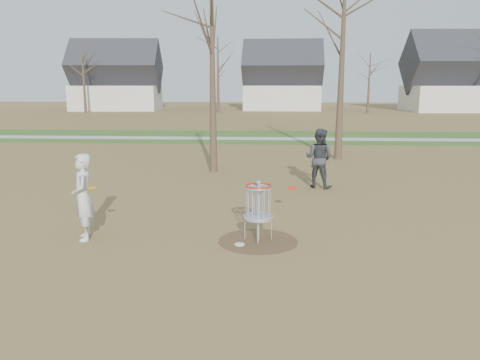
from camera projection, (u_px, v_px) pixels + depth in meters
The scene contains 11 objects.
ground at pixel (258, 241), 10.57m from camera, with size 160.00×160.00×0.00m, color brown.
green_band at pixel (265, 137), 31.10m from camera, with size 160.00×8.00×0.01m, color #2D5119.
footpath at pixel (265, 139), 30.12m from camera, with size 160.00×1.50×0.01m, color #9E9E99.
dirt_circle at pixel (258, 241), 10.57m from camera, with size 1.80×1.80×0.01m, color #47331E.
player_standing at pixel (83, 197), 10.53m from camera, with size 0.72×0.47×1.97m, color silver.
player_throwing at pixel (319, 158), 15.87m from camera, with size 0.98×0.76×2.02m, color #323438.
disc_grounded at pixel (240, 244), 10.31m from camera, with size 0.22×0.22×0.02m, color white.
discs_in_play at pixel (206, 188), 11.41m from camera, with size 4.74×2.53×0.50m.
disc_golf_basket at pixel (258, 202), 10.39m from camera, with size 0.64×0.64×1.35m.
bare_trees at pixel (286, 64), 44.36m from camera, with size 52.62×44.98×9.00m.
houses_row at pixel (300, 83), 60.97m from camera, with size 56.51×10.01×7.26m.
Camera 1 is at (0.20, -10.08, 3.50)m, focal length 35.00 mm.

